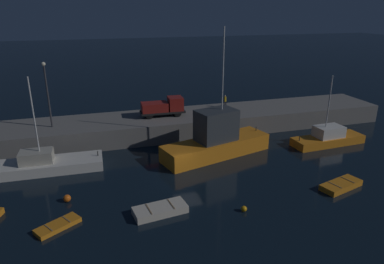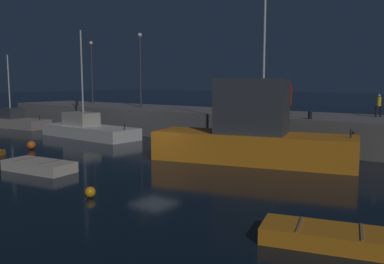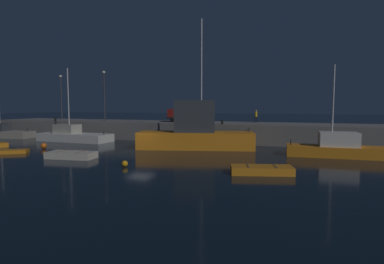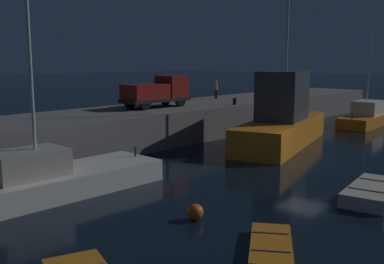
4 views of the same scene
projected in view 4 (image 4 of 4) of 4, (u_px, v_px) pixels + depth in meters
ground_plane at (304, 165)px, 25.80m from camera, size 320.00×320.00×0.00m
pier_quay at (153, 123)px, 33.99m from camera, size 60.62×7.48×2.37m
fishing_trawler_red at (51, 179)px, 19.90m from camera, size 10.02×3.47×9.45m
fishing_boat_blue at (368, 116)px, 41.34m from camera, size 8.99×3.10×8.23m
fishing_boat_orange at (282, 120)px, 31.51m from camera, size 12.77×6.53×13.61m
dinghy_red_small at (271, 247)px, 14.06m from camera, size 3.41×2.82×0.38m
rowboat_blue_far at (373, 192)px, 19.45m from camera, size 4.39×2.34×0.62m
mooring_buoy_near at (195, 212)px, 16.85m from camera, size 0.63×0.63×0.63m
utility_truck at (157, 92)px, 34.00m from camera, size 5.60×2.17×2.35m
dockworker at (216, 88)px, 41.58m from camera, size 0.43×0.38×1.68m
bollard_central at (235, 101)px, 36.10m from camera, size 0.28×0.28×0.54m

